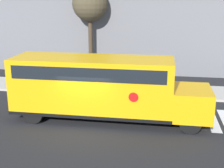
{
  "coord_description": "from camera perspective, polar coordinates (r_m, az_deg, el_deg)",
  "views": [
    {
      "loc": [
        3.54,
        -13.42,
        6.04
      ],
      "look_at": [
        1.03,
        1.74,
        1.74
      ],
      "focal_mm": 50.0,
      "sensor_mm": 36.0,
      "label": 1
    }
  ],
  "objects": [
    {
      "name": "tree_near_sidewalk",
      "position": [
        24.25,
        -4.06,
        14.27
      ],
      "size": [
        2.67,
        2.67,
        6.9
      ],
      "color": "#423323",
      "rests_on": "ground"
    },
    {
      "name": "ground_plane",
      "position": [
        15.13,
        -4.99,
        -7.96
      ],
      "size": [
        60.0,
        60.0,
        0.0
      ],
      "primitive_type": "plane",
      "color": "black"
    },
    {
      "name": "school_bus",
      "position": [
        15.54,
        -2.09,
        -0.19
      ],
      "size": [
        9.75,
        2.57,
        3.17
      ],
      "color": "#EAA80F",
      "rests_on": "ground"
    },
    {
      "name": "sidewalk_strip",
      "position": [
        21.09,
        -0.66,
        -0.8
      ],
      "size": [
        44.0,
        3.0,
        0.15
      ],
      "color": "#B2ADA3",
      "rests_on": "ground"
    }
  ]
}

